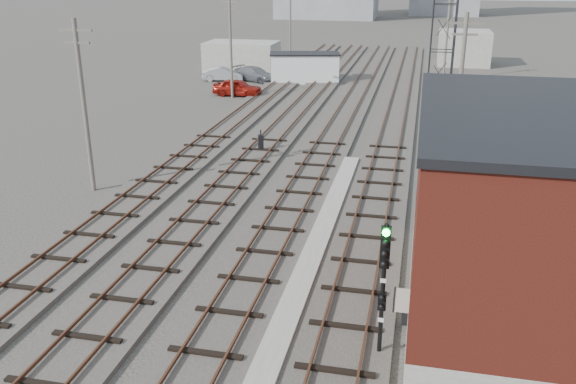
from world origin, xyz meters
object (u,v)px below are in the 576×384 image
(signal_mast, at_px, (383,280))
(car_silver, at_px, (223,74))
(car_red, at_px, (237,87))
(car_grey, at_px, (255,74))
(site_trailer, at_px, (305,67))
(switch_stand, at_px, (261,143))

(signal_mast, distance_m, car_silver, 48.86)
(car_red, bearing_deg, signal_mast, -155.55)
(car_grey, bearing_deg, car_silver, 127.01)
(site_trailer, xyz_separation_m, car_silver, (-8.43, -1.12, -0.81))
(signal_mast, bearing_deg, car_silver, 113.77)
(site_trailer, height_order, car_red, site_trailer)
(car_grey, bearing_deg, switch_stand, -137.49)
(switch_stand, relative_size, car_silver, 0.33)
(switch_stand, bearing_deg, car_red, 87.39)
(signal_mast, height_order, switch_stand, signal_mast)
(car_red, xyz_separation_m, car_grey, (-0.41, 7.66, -0.04))
(site_trailer, bearing_deg, switch_stand, -98.24)
(site_trailer, xyz_separation_m, car_grey, (-5.15, -0.51, -0.78))
(signal_mast, height_order, car_grey, signal_mast)
(signal_mast, relative_size, car_grey, 0.89)
(car_red, distance_m, car_silver, 7.95)
(switch_stand, height_order, site_trailer, site_trailer)
(signal_mast, bearing_deg, switch_stand, 114.24)
(car_red, relative_size, car_grey, 0.90)
(switch_stand, height_order, car_red, car_red)
(car_red, height_order, car_silver, car_red)
(switch_stand, bearing_deg, site_trailer, 70.48)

